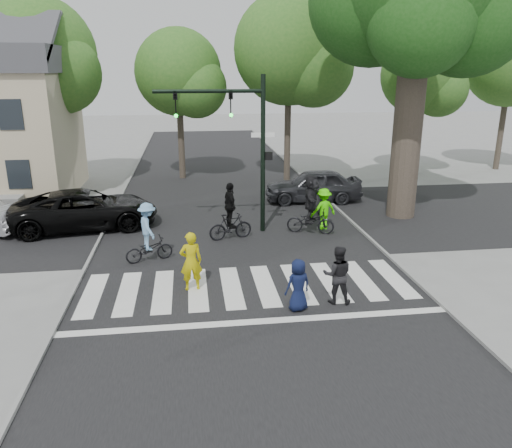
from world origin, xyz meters
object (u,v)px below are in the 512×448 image
at_px(car_suv, 85,209).
at_px(pedestrian_child, 298,285).
at_px(cyclist_mid, 230,216).
at_px(car_grey, 313,185).
at_px(pedestrian_adult, 337,275).
at_px(pedestrian_woman, 191,261).
at_px(cyclist_right, 311,208).
at_px(traffic_signal, 241,132).
at_px(cyclist_left, 148,236).

bearing_deg(car_suv, pedestrian_child, -148.74).
bearing_deg(cyclist_mid, car_grey, 49.00).
bearing_deg(car_grey, pedestrian_adult, -7.58).
xyz_separation_m(pedestrian_woman, cyclist_right, (4.66, 4.65, 0.16)).
distance_m(traffic_signal, pedestrian_adult, 7.51).
height_order(pedestrian_woman, cyclist_mid, cyclist_mid).
distance_m(pedestrian_adult, car_grey, 11.04).
relative_size(traffic_signal, car_grey, 1.30).
xyz_separation_m(pedestrian_child, pedestrian_adult, (1.15, 0.30, 0.11)).
xyz_separation_m(traffic_signal, cyclist_mid, (-0.50, -0.85, -3.00)).
height_order(pedestrian_child, car_suv, car_suv).
xyz_separation_m(pedestrian_woman, pedestrian_child, (2.78, -1.69, -0.16)).
bearing_deg(traffic_signal, cyclist_right, -11.51).
distance_m(traffic_signal, car_grey, 6.60).
relative_size(pedestrian_child, pedestrian_adult, 0.87).
xyz_separation_m(pedestrian_adult, cyclist_right, (0.73, 6.04, 0.22)).
height_order(cyclist_left, cyclist_mid, cyclist_mid).
height_order(pedestrian_adult, car_grey, pedestrian_adult).
bearing_deg(traffic_signal, pedestrian_adult, -73.73).
bearing_deg(cyclist_left, car_suv, 124.31).
relative_size(cyclist_mid, car_grey, 0.47).
height_order(traffic_signal, cyclist_left, traffic_signal).
relative_size(pedestrian_child, cyclist_mid, 0.66).
xyz_separation_m(cyclist_left, cyclist_right, (6.04, 2.19, 0.17)).
bearing_deg(pedestrian_adult, car_suv, -32.34).
distance_m(traffic_signal, pedestrian_woman, 6.33).
bearing_deg(pedestrian_woman, car_grey, -129.74).
relative_size(cyclist_left, cyclist_mid, 0.92).
distance_m(pedestrian_child, cyclist_left, 5.87).
relative_size(pedestrian_adult, cyclist_left, 0.82).
bearing_deg(cyclist_mid, pedestrian_woman, -109.17).
relative_size(traffic_signal, pedestrian_woman, 3.40).
bearing_deg(pedestrian_woman, pedestrian_adult, 153.01).
height_order(pedestrian_child, cyclist_right, cyclist_right).
distance_m(cyclist_mid, car_suv, 6.06).
distance_m(pedestrian_woman, pedestrian_adult, 4.17).
bearing_deg(car_grey, pedestrian_child, -12.92).
distance_m(pedestrian_woman, cyclist_right, 6.59).
distance_m(traffic_signal, cyclist_left, 5.30).
xyz_separation_m(cyclist_mid, car_grey, (4.45, 5.12, -0.11)).
bearing_deg(cyclist_right, car_suv, 168.05).
bearing_deg(cyclist_right, pedestrian_woman, -135.11).
distance_m(car_suv, car_grey, 10.52).
xyz_separation_m(pedestrian_woman, car_suv, (-4.14, 6.51, -0.10)).
relative_size(cyclist_left, car_grey, 0.44).
bearing_deg(cyclist_right, pedestrian_adult, -96.91).
xyz_separation_m(traffic_signal, cyclist_right, (2.65, -0.54, -2.86)).
bearing_deg(car_suv, cyclist_right, -110.87).
bearing_deg(pedestrian_child, pedestrian_woman, -47.76).
height_order(traffic_signal, pedestrian_child, traffic_signal).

